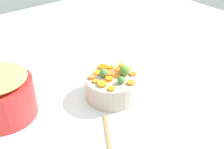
# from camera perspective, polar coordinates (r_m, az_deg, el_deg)

# --- Properties ---
(tabletop) EXTENTS (2.40, 2.40, 0.02)m
(tabletop) POSITION_cam_1_polar(r_m,az_deg,el_deg) (1.19, 1.85, -3.50)
(tabletop) COLOR white
(tabletop) RESTS_ON ground
(serving_bowl_carrots) EXTENTS (0.22, 0.22, 0.10)m
(serving_bowl_carrots) POSITION_cam_1_polar(r_m,az_deg,el_deg) (1.12, -0.00, -2.47)
(serving_bowl_carrots) COLOR #BCA999
(serving_bowl_carrots) RESTS_ON tabletop
(metal_pot) EXTENTS (0.24, 0.24, 0.15)m
(metal_pot) POSITION_cam_1_polar(r_m,az_deg,el_deg) (1.09, -21.97, -4.72)
(metal_pot) COLOR red
(metal_pot) RESTS_ON tabletop
(carrot_slice_0) EXTENTS (0.03, 0.03, 0.01)m
(carrot_slice_0) POSITION_cam_1_polar(r_m,az_deg,el_deg) (1.16, 1.97, 1.93)
(carrot_slice_0) COLOR orange
(carrot_slice_0) RESTS_ON serving_bowl_carrots
(carrot_slice_1) EXTENTS (0.04, 0.04, 0.01)m
(carrot_slice_1) POSITION_cam_1_polar(r_m,az_deg,el_deg) (1.15, -1.89, 1.58)
(carrot_slice_1) COLOR orange
(carrot_slice_1) RESTS_ON serving_bowl_carrots
(carrot_slice_2) EXTENTS (0.03, 0.03, 0.01)m
(carrot_slice_2) POSITION_cam_1_polar(r_m,az_deg,el_deg) (1.14, 3.34, 1.24)
(carrot_slice_2) COLOR orange
(carrot_slice_2) RESTS_ON serving_bowl_carrots
(carrot_slice_3) EXTENTS (0.05, 0.05, 0.01)m
(carrot_slice_3) POSITION_cam_1_polar(r_m,az_deg,el_deg) (1.12, -2.94, 0.40)
(carrot_slice_3) COLOR orange
(carrot_slice_3) RESTS_ON serving_bowl_carrots
(carrot_slice_4) EXTENTS (0.05, 0.05, 0.01)m
(carrot_slice_4) POSITION_cam_1_polar(r_m,az_deg,el_deg) (1.10, 0.94, -0.09)
(carrot_slice_4) COLOR orange
(carrot_slice_4) RESTS_ON serving_bowl_carrots
(carrot_slice_5) EXTENTS (0.04, 0.04, 0.01)m
(carrot_slice_5) POSITION_cam_1_polar(r_m,az_deg,el_deg) (1.07, -0.61, -0.92)
(carrot_slice_5) COLOR orange
(carrot_slice_5) RESTS_ON serving_bowl_carrots
(carrot_slice_6) EXTENTS (0.03, 0.03, 0.01)m
(carrot_slice_6) POSITION_cam_1_polar(r_m,az_deg,el_deg) (1.09, -4.24, -0.58)
(carrot_slice_6) COLOR orange
(carrot_slice_6) RESTS_ON serving_bowl_carrots
(carrot_slice_7) EXTENTS (0.04, 0.04, 0.01)m
(carrot_slice_7) POSITION_cam_1_polar(r_m,az_deg,el_deg) (1.15, -0.28, 1.51)
(carrot_slice_7) COLOR orange
(carrot_slice_7) RESTS_ON serving_bowl_carrots
(carrot_slice_8) EXTENTS (0.03, 0.03, 0.01)m
(carrot_slice_8) POSITION_cam_1_polar(r_m,az_deg,el_deg) (1.02, -0.16, -2.97)
(carrot_slice_8) COLOR orange
(carrot_slice_8) RESTS_ON serving_bowl_carrots
(carrot_slice_9) EXTENTS (0.04, 0.04, 0.01)m
(carrot_slice_9) POSITION_cam_1_polar(r_m,az_deg,el_deg) (1.11, 4.40, 0.12)
(carrot_slice_9) COLOR orange
(carrot_slice_9) RESTS_ON serving_bowl_carrots
(carrot_slice_10) EXTENTS (0.04, 0.04, 0.01)m
(carrot_slice_10) POSITION_cam_1_polar(r_m,az_deg,el_deg) (1.13, 1.36, 1.05)
(carrot_slice_10) COLOR orange
(carrot_slice_10) RESTS_ON serving_bowl_carrots
(carrot_slice_11) EXTENTS (0.05, 0.05, 0.01)m
(carrot_slice_11) POSITION_cam_1_polar(r_m,az_deg,el_deg) (1.11, -0.52, 0.35)
(carrot_slice_11) COLOR orange
(carrot_slice_11) RESTS_ON serving_bowl_carrots
(carrot_slice_12) EXTENTS (0.05, 0.05, 0.01)m
(carrot_slice_12) POSITION_cam_1_polar(r_m,az_deg,el_deg) (1.04, -2.07, -2.01)
(carrot_slice_12) COLOR orange
(carrot_slice_12) RESTS_ON serving_bowl_carrots
(carrot_slice_13) EXTENTS (0.04, 0.04, 0.01)m
(carrot_slice_13) POSITION_cam_1_polar(r_m,az_deg,el_deg) (1.05, 3.99, -1.73)
(carrot_slice_13) COLOR orange
(carrot_slice_13) RESTS_ON serving_bowl_carrots
(carrot_slice_14) EXTENTS (0.03, 0.03, 0.01)m
(carrot_slice_14) POSITION_cam_1_polar(r_m,az_deg,el_deg) (1.06, -3.37, -1.46)
(carrot_slice_14) COLOR orange
(carrot_slice_14) RESTS_ON serving_bowl_carrots
(brussels_sprout_0) EXTENTS (0.03, 0.03, 0.03)m
(brussels_sprout_0) POSITION_cam_1_polar(r_m,az_deg,el_deg) (1.08, -1.76, 0.28)
(brussels_sprout_0) COLOR #49833C
(brussels_sprout_0) RESTS_ON serving_bowl_carrots
(brussels_sprout_1) EXTENTS (0.03, 0.03, 0.03)m
(brussels_sprout_1) POSITION_cam_1_polar(r_m,az_deg,el_deg) (1.05, 1.91, -1.16)
(brussels_sprout_1) COLOR #498035
(brussels_sprout_1) RESTS_ON serving_bowl_carrots
(brussels_sprout_2) EXTENTS (0.04, 0.04, 0.04)m
(brussels_sprout_2) POSITION_cam_1_polar(r_m,az_deg,el_deg) (1.10, 2.61, 0.86)
(brussels_sprout_2) COLOR #53882E
(brussels_sprout_2) RESTS_ON serving_bowl_carrots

